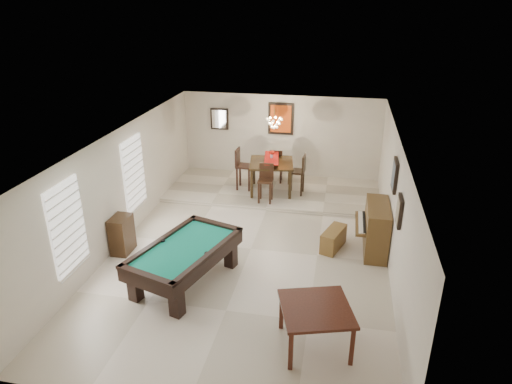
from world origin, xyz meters
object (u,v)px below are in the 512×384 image
(flower_vase, at_px, (272,154))
(dining_chair_east, at_px, (297,174))
(square_table, at_px, (315,326))
(dining_table, at_px, (271,175))
(dining_chair_north, at_px, (276,165))
(upright_piano, at_px, (370,228))
(dining_chair_west, at_px, (244,169))
(apothecary_chest, at_px, (122,235))
(chandelier, at_px, (274,119))
(dining_chair_south, at_px, (265,184))
(piano_bench, at_px, (333,239))
(pool_table, at_px, (185,265))

(flower_vase, distance_m, dining_chair_east, 0.90)
(square_table, relative_size, flower_vase, 5.08)
(square_table, distance_m, dining_table, 6.18)
(square_table, xyz_separation_m, dining_chair_north, (-1.67, 6.69, 0.26))
(upright_piano, relative_size, dining_chair_west, 1.12)
(apothecary_chest, bearing_deg, upright_piano, 11.75)
(chandelier, bearing_deg, dining_chair_east, -10.11)
(apothecary_chest, distance_m, dining_chair_south, 4.05)
(square_table, distance_m, flower_vase, 6.23)
(piano_bench, relative_size, dining_chair_west, 0.70)
(dining_table, xyz_separation_m, dining_chair_north, (0.02, 0.75, 0.02))
(dining_chair_east, height_order, chandelier, chandelier)
(upright_piano, height_order, dining_chair_west, dining_chair_west)
(square_table, bearing_deg, upright_piano, 73.70)
(pool_table, relative_size, dining_chair_north, 2.27)
(dining_table, xyz_separation_m, chandelier, (0.05, 0.09, 1.58))
(piano_bench, height_order, flower_vase, flower_vase)
(chandelier, bearing_deg, dining_chair_west, -176.58)
(flower_vase, bearing_deg, dining_chair_east, -2.31)
(square_table, height_order, upright_piano, upright_piano)
(chandelier, bearing_deg, square_table, -74.76)
(apothecary_chest, distance_m, dining_chair_north, 5.29)
(dining_chair_north, xyz_separation_m, dining_chair_west, (-0.81, -0.71, 0.08))
(upright_piano, xyz_separation_m, dining_chair_north, (-2.63, 3.40, 0.08))
(apothecary_chest, xyz_separation_m, dining_table, (2.73, 3.76, 0.19))
(dining_chair_north, relative_size, dining_chair_west, 0.86)
(dining_chair_south, distance_m, dining_chair_west, 1.09)
(dining_chair_north, bearing_deg, upright_piano, 123.97)
(dining_chair_north, relative_size, chandelier, 1.71)
(flower_vase, bearing_deg, chandelier, 61.99)
(dining_chair_north, bearing_deg, piano_bench, 114.23)
(piano_bench, xyz_separation_m, dining_chair_west, (-2.66, 2.75, 0.48))
(upright_piano, bearing_deg, piano_bench, -174.93)
(pool_table, xyz_separation_m, dining_table, (0.96, 4.61, 0.23))
(piano_bench, height_order, dining_chair_west, dining_chair_west)
(dining_table, bearing_deg, square_table, -74.10)
(chandelier, bearing_deg, dining_chair_north, 92.31)
(upright_piano, distance_m, dining_table, 3.75)
(dining_chair_north, bearing_deg, pool_table, 75.77)
(piano_bench, bearing_deg, pool_table, -146.15)
(pool_table, relative_size, dining_chair_south, 2.24)
(pool_table, xyz_separation_m, dining_chair_west, (0.17, 4.65, 0.33))
(square_table, height_order, dining_chair_north, dining_chair_north)
(flower_vase, bearing_deg, dining_chair_north, 88.36)
(dining_table, distance_m, dining_chair_east, 0.72)
(pool_table, relative_size, chandelier, 3.88)
(flower_vase, bearing_deg, dining_chair_south, -92.93)
(dining_chair_north, bearing_deg, dining_chair_west, 37.49)
(upright_piano, bearing_deg, apothecary_chest, -168.25)
(flower_vase, bearing_deg, square_table, -74.10)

